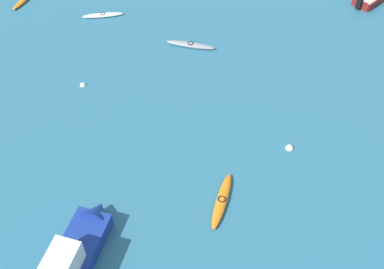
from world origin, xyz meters
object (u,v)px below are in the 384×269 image
Objects in this scene: kayak_white_far_back at (103,15)px; mooring_buoy_central at (83,85)px; kayak_orange_center at (222,201)px; kayak_orange_distant_center at (24,0)px; kayak_grey_midfield_right at (191,45)px; mooring_buoy_far_field at (289,148)px; motor_launch_deep_blue_back_row_center at (74,256)px.

mooring_buoy_central is (0.33, -7.31, -0.13)m from kayak_white_far_back.
kayak_orange_center reaches higher than kayak_white_far_back.
kayak_grey_midfield_right is at bearing -18.34° from kayak_orange_distant_center.
kayak_orange_center is 1.18× the size of kayak_white_far_back.
kayak_orange_center is at bearing -58.36° from kayak_white_far_back.
mooring_buoy_central is 0.86× the size of mooring_buoy_far_field.
mooring_buoy_central is at bearing 102.43° from motor_launch_deep_blue_back_row_center.
kayak_orange_center is 17.83m from kayak_white_far_back.
motor_launch_deep_blue_back_row_center is 22.48m from kayak_orange_distant_center.
kayak_white_far_back is at bearing 92.62° from mooring_buoy_central.
kayak_grey_midfield_right reaches higher than kayak_orange_distant_center.
motor_launch_deep_blue_back_row_center is 14.53× the size of mooring_buoy_far_field.
motor_launch_deep_blue_back_row_center is at bearing -77.57° from mooring_buoy_central.
kayak_white_far_back is (-9.35, 15.18, -0.02)m from kayak_orange_center.
motor_launch_deep_blue_back_row_center is at bearing -65.89° from kayak_orange_distant_center.
mooring_buoy_far_field is (6.27, -8.41, -0.15)m from kayak_grey_midfield_right.
kayak_grey_midfield_right is 7.70m from mooring_buoy_central.
kayak_white_far_back reaches higher than mooring_buoy_far_field.
kayak_orange_center reaches higher than mooring_buoy_central.
kayak_grey_midfield_right is 1.14× the size of kayak_white_far_back.
kayak_grey_midfield_right is at bearing -23.31° from kayak_white_far_back.
kayak_white_far_back is (-6.60, 2.85, -0.02)m from kayak_grey_midfield_right.
kayak_orange_distant_center is 22.94m from mooring_buoy_far_field.
kayak_white_far_back reaches higher than mooring_buoy_central.
kayak_orange_distant_center is at bearing 114.11° from motor_launch_deep_blue_back_row_center.
kayak_white_far_back is 6.40m from kayak_orange_distant_center.
mooring_buoy_central is at bearing -144.55° from kayak_grey_midfield_right.
kayak_white_far_back is at bearing 156.69° from kayak_grey_midfield_right.
mooring_buoy_central is (-6.27, -4.46, -0.15)m from kayak_grey_midfield_right.
kayak_orange_distant_center is 6.56× the size of mooring_buoy_far_field.
kayak_white_far_back reaches higher than kayak_orange_distant_center.
motor_launch_deep_blue_back_row_center is 2.16× the size of kayak_white_far_back.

